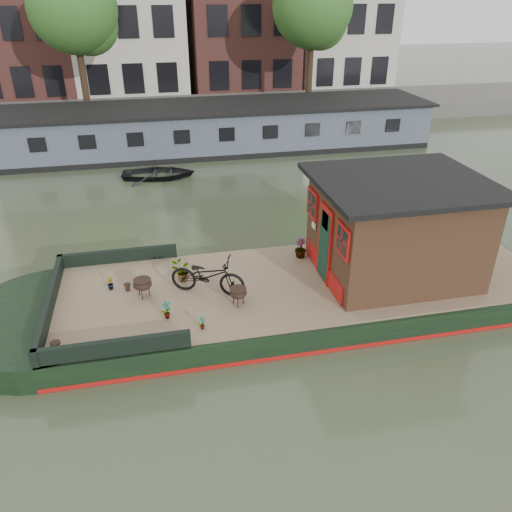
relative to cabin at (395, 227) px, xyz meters
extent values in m
plane|color=#2F3D26|center=(-2.19, 0.00, -1.88)|extent=(120.00, 120.00, 0.00)
cube|color=black|center=(-2.19, 0.00, -1.58)|extent=(12.00, 4.00, 0.60)
cylinder|color=black|center=(-8.19, 0.00, -1.58)|extent=(4.00, 4.00, 0.60)
cube|color=#A1110E|center=(-2.19, 0.00, -1.82)|extent=(12.02, 4.02, 0.10)
cube|color=#78644A|center=(-2.19, 0.00, -1.25)|extent=(11.80, 3.80, 0.05)
cube|color=black|center=(-8.11, 0.00, -1.05)|extent=(0.12, 4.00, 0.35)
cube|color=black|center=(-6.69, 1.92, -1.05)|extent=(3.00, 0.12, 0.35)
cube|color=black|center=(-6.69, -1.92, -1.05)|extent=(3.00, 0.12, 0.35)
cube|color=black|center=(0.01, 0.00, -0.08)|extent=(3.50, 3.00, 2.30)
cube|color=black|center=(0.01, 0.00, 1.13)|extent=(4.00, 3.50, 0.12)
cube|color=#A1110E|center=(-1.77, 0.00, -0.28)|extent=(0.06, 0.80, 1.90)
cube|color=black|center=(-1.79, 0.00, -0.33)|extent=(0.04, 0.64, 1.70)
cube|color=#A1110E|center=(-1.77, -1.05, 0.32)|extent=(0.06, 0.72, 0.72)
cube|color=#A1110E|center=(-1.77, 1.05, 0.32)|extent=(0.06, 0.72, 0.72)
imported|color=black|center=(-4.60, -0.06, -0.76)|extent=(1.87, 1.30, 0.93)
imported|color=#9B3F2C|center=(-5.60, -0.90, -1.01)|extent=(0.27, 0.25, 0.43)
imported|color=brown|center=(-6.84, 0.59, -1.07)|extent=(0.17, 0.20, 0.31)
imported|color=#A93931|center=(-5.14, 0.60, -0.97)|extent=(0.54, 0.50, 0.51)
imported|color=maroon|center=(-1.99, 1.19, -0.96)|extent=(0.40, 0.40, 0.53)
imported|color=brown|center=(-4.90, -1.45, -1.07)|extent=(0.19, 0.18, 0.31)
cylinder|color=black|center=(-6.45, 0.43, -1.14)|extent=(0.16, 0.16, 0.18)
cylinder|color=black|center=(-7.79, -1.58, -1.11)|extent=(0.20, 0.20, 0.23)
imported|color=black|center=(-5.35, 10.30, -1.57)|extent=(3.20, 2.44, 0.62)
cube|color=#4E5568|center=(-2.19, 14.00, -0.88)|extent=(20.00, 4.00, 2.00)
cube|color=black|center=(-2.19, 14.00, 0.17)|extent=(20.40, 4.40, 0.12)
cube|color=black|center=(-2.19, 14.00, -1.76)|extent=(20.00, 4.05, 0.24)
cube|color=#47443F|center=(-2.19, 20.50, -1.43)|extent=(60.00, 6.00, 0.90)
cylinder|color=#332316|center=(-8.69, 19.00, 1.02)|extent=(0.36, 0.36, 4.00)
sphere|color=#23501A|center=(-8.69, 19.00, 4.22)|extent=(4.40, 4.40, 4.40)
sphere|color=#23501A|center=(-8.09, 19.30, 3.42)|extent=(3.00, 3.00, 3.00)
cylinder|color=#332316|center=(3.81, 19.00, 1.02)|extent=(0.36, 0.36, 4.00)
sphere|color=#23501A|center=(3.81, 19.00, 4.22)|extent=(4.40, 4.40, 4.40)
sphere|color=#23501A|center=(4.41, 19.30, 3.42)|extent=(3.00, 3.00, 3.00)
camera|label=1|loc=(-5.59, -9.97, 5.06)|focal=35.00mm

